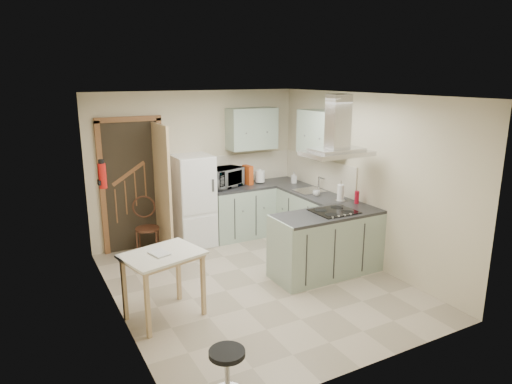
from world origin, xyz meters
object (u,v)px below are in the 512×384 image
fridge (193,201)px  stool (227,372)px  drop_leaf_table (164,286)px  microwave (224,177)px  peninsula (327,243)px  bentwood_chair (147,229)px  extractor_hood (337,153)px

fridge → stool: bearing=-106.6°
drop_leaf_table → microwave: bearing=36.4°
peninsula → stool: (-2.31, -1.64, -0.23)m
fridge → bentwood_chair: fridge is taller
peninsula → drop_leaf_table: peninsula is taller
fridge → peninsula: size_ratio=0.97×
drop_leaf_table → stool: drop_leaf_table is taller
extractor_hood → microwave: (-0.74, 2.05, -0.66)m
peninsula → extractor_hood: bearing=0.0°
peninsula → drop_leaf_table: 2.38m
peninsula → bentwood_chair: 2.80m
peninsula → fridge: bearing=121.7°
peninsula → extractor_hood: (0.10, 0.00, 1.27)m
drop_leaf_table → bentwood_chair: bearing=65.4°
peninsula → bentwood_chair: size_ratio=1.87×
fridge → peninsula: (1.22, -1.98, -0.30)m
peninsula → bentwood_chair: peninsula is taller
bentwood_chair → fridge: bearing=25.2°
extractor_hood → stool: (-2.41, -1.64, -1.50)m
extractor_hood → drop_leaf_table: (-2.48, -0.09, -1.32)m
fridge → microwave: 0.67m
extractor_hood → bentwood_chair: bearing=137.7°
peninsula → microwave: 2.23m
drop_leaf_table → bentwood_chair: size_ratio=1.02×
fridge → drop_leaf_table: 2.39m
drop_leaf_table → bentwood_chair: (0.36, 2.02, 0.02)m
extractor_hood → fridge: bearing=123.8°
fridge → peninsula: bearing=-58.3°
drop_leaf_table → stool: 1.56m
extractor_hood → drop_leaf_table: extractor_hood is taller
extractor_hood → microwave: extractor_hood is taller
fridge → drop_leaf_table: fridge is taller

